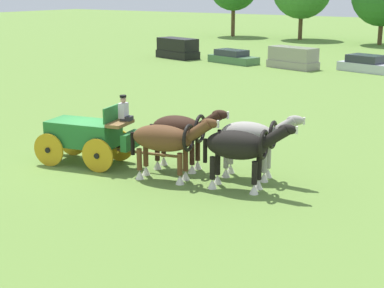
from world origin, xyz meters
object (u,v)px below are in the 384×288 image
Objects in this scene: draft_horse_rear_near at (181,131)px; parked_vehicle_c at (293,58)px; draft_horse_lead_off at (240,147)px; parked_vehicle_a at (178,49)px; draft_horse_lead_near at (252,138)px; parked_vehicle_d at (367,65)px; show_wagon at (88,135)px; draft_horse_rear_off at (166,140)px; parked_vehicle_b at (233,57)px.

draft_horse_rear_near is 0.67× the size of parked_vehicle_c.
parked_vehicle_a is at bearing 128.59° from draft_horse_lead_off.
parked_vehicle_d is (-5.13, 28.05, -0.88)m from draft_horse_lead_near.
parked_vehicle_c is (-4.91, 28.52, -0.29)m from show_wagon.
parked_vehicle_a is 0.93× the size of parked_vehicle_d.
draft_horse_lead_off is at bearing -79.56° from parked_vehicle_d.
parked_vehicle_d is at bearing 100.36° from draft_horse_lead_near.
show_wagon reaches higher than parked_vehicle_a.
show_wagon is at bearing -161.68° from draft_horse_lead_near.
draft_horse_lead_near is at bearing -79.64° from parked_vehicle_d.
draft_horse_lead_near is at bearing -68.10° from parked_vehicle_c.
draft_horse_rear_near is 28.74m from parked_vehicle_d.
draft_horse_rear_off is 29.65m from parked_vehicle_c.
parked_vehicle_c is at bearing 99.78° from show_wagon.
parked_vehicle_d is (-5.40, 29.33, -0.87)m from draft_horse_lead_off.
draft_horse_rear_off is at bearing -167.75° from draft_horse_lead_off.
draft_horse_rear_off is 35.13m from parked_vehicle_a.
draft_horse_lead_off is at bearing -14.25° from draft_horse_rear_near.
draft_horse_rear_off is (3.52, 0.09, 0.28)m from show_wagon.
draft_horse_rear_near is at bearing 102.87° from draft_horse_rear_off.
draft_horse_lead_near is at bearing -58.60° from parked_vehicle_b.
draft_horse_rear_off reaches higher than parked_vehicle_d.
draft_horse_lead_near is 0.68× the size of parked_vehicle_c.
draft_horse_lead_off reaches higher than parked_vehicle_b.
show_wagon reaches higher than parked_vehicle_d.
parked_vehicle_c reaches higher than parked_vehicle_b.
draft_horse_rear_off is at bearing -55.20° from parked_vehicle_a.
draft_horse_rear_off is at bearing -141.13° from draft_horse_lead_near.
show_wagon is at bearing -91.24° from parked_vehicle_d.
show_wagon is at bearing -178.49° from draft_horse_rear_off.
parked_vehicle_c is at bearing -1.39° from parked_vehicle_b.
draft_horse_lead_off is at bearing 6.06° from show_wagon.
parked_vehicle_a is at bearing 177.94° from parked_vehicle_c.
show_wagon reaches higher than draft_horse_rear_near.
parked_vehicle_d is at bearing 6.71° from parked_vehicle_b.
draft_horse_rear_near reaches higher than parked_vehicle_a.
show_wagon is 28.94m from parked_vehicle_c.
parked_vehicle_d is (11.19, 1.32, 0.06)m from parked_vehicle_b.
draft_horse_rear_near is 1.30m from draft_horse_rear_off.
show_wagon is 1.18× the size of parked_vehicle_d.
parked_vehicle_d is at bearing 3.45° from parked_vehicle_a.
parked_vehicle_d is (-2.87, 29.88, -0.84)m from draft_horse_rear_off.
draft_horse_lead_off is 29.83m from parked_vehicle_d.
draft_horse_lead_off is (0.28, -1.27, -0.01)m from draft_horse_lead_near.
parked_vehicle_b is at bearing 116.22° from draft_horse_rear_off.
show_wagon is 1.89× the size of draft_horse_lead_near.
draft_horse_lead_near reaches higher than parked_vehicle_a.
draft_horse_rear_near is (3.23, 1.36, 0.30)m from show_wagon.
draft_horse_lead_off reaches higher than draft_horse_rear_near.
parked_vehicle_c is at bearing -165.36° from parked_vehicle_d.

